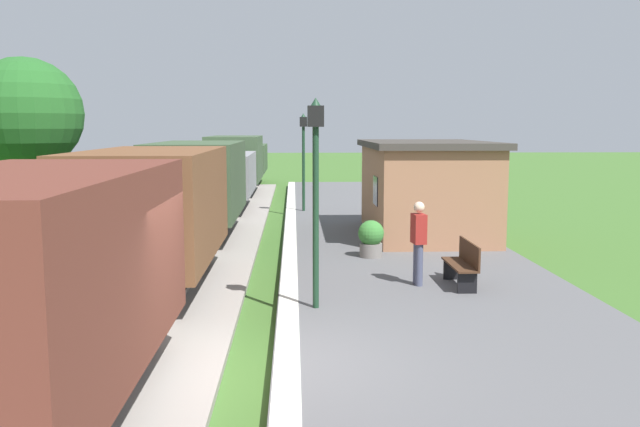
% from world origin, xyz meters
% --- Properties ---
extents(ground_plane, '(160.00, 160.00, 0.00)m').
position_xyz_m(ground_plane, '(0.00, 0.00, 0.00)').
color(ground_plane, '#3D6628').
extents(platform_slab, '(6.00, 60.00, 0.25)m').
position_xyz_m(platform_slab, '(3.20, 0.00, 0.12)').
color(platform_slab, '#565659').
rests_on(platform_slab, ground).
extents(platform_edge_stripe, '(0.36, 60.00, 0.01)m').
position_xyz_m(platform_edge_stripe, '(0.40, 0.00, 0.25)').
color(platform_edge_stripe, silver).
rests_on(platform_edge_stripe, platform_slab).
extents(track_ballast, '(3.80, 60.00, 0.12)m').
position_xyz_m(track_ballast, '(-2.40, 0.00, 0.06)').
color(track_ballast, gray).
rests_on(track_ballast, ground).
extents(rail_near, '(0.07, 60.00, 0.14)m').
position_xyz_m(rail_near, '(-1.68, 0.00, 0.19)').
color(rail_near, slate).
rests_on(rail_near, track_ballast).
extents(rail_far, '(0.07, 60.00, 0.14)m').
position_xyz_m(rail_far, '(-3.12, 0.00, 0.19)').
color(rail_far, slate).
rests_on(rail_far, track_ballast).
extents(freight_train, '(2.50, 39.20, 2.72)m').
position_xyz_m(freight_train, '(-2.40, 14.16, 1.60)').
color(freight_train, brown).
rests_on(freight_train, rail_near).
extents(station_hut, '(3.50, 5.80, 2.78)m').
position_xyz_m(station_hut, '(4.40, 10.82, 1.65)').
color(station_hut, '#9E6B4C').
rests_on(station_hut, platform_slab).
extents(bench_near_hut, '(0.42, 1.50, 0.91)m').
position_xyz_m(bench_near_hut, '(3.92, 4.34, 0.72)').
color(bench_near_hut, '#422819').
rests_on(bench_near_hut, platform_slab).
extents(bench_down_platform, '(0.42, 1.50, 0.91)m').
position_xyz_m(bench_down_platform, '(3.92, 15.59, 0.72)').
color(bench_down_platform, '#422819').
rests_on(bench_down_platform, platform_slab).
extents(person_waiting, '(0.28, 0.41, 1.71)m').
position_xyz_m(person_waiting, '(3.02, 4.48, 1.18)').
color(person_waiting, '#474C66').
rests_on(person_waiting, platform_slab).
extents(potted_planter, '(0.64, 0.64, 0.92)m').
position_xyz_m(potted_planter, '(2.41, 7.45, 0.72)').
color(potted_planter, slate).
rests_on(potted_planter, platform_slab).
extents(lamp_post_near, '(0.28, 0.28, 3.70)m').
position_xyz_m(lamp_post_near, '(0.89, 2.84, 2.80)').
color(lamp_post_near, '#193823').
rests_on(lamp_post_near, platform_slab).
extents(lamp_post_far, '(0.28, 0.28, 3.70)m').
position_xyz_m(lamp_post_far, '(0.89, 16.66, 2.80)').
color(lamp_post_far, '#193823').
rests_on(lamp_post_far, platform_slab).
extents(tree_trackside_far, '(2.86, 2.86, 5.20)m').
position_xyz_m(tree_trackside_far, '(-6.29, 8.64, 3.75)').
color(tree_trackside_far, '#4C3823').
rests_on(tree_trackside_far, ground).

